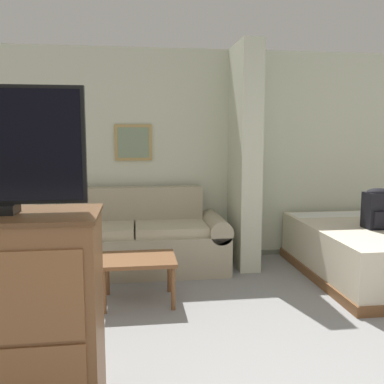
{
  "coord_description": "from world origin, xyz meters",
  "views": [
    {
      "loc": [
        -0.85,
        -1.5,
        1.56
      ],
      "look_at": [
        -0.35,
        2.28,
        1.05
      ],
      "focal_mm": 40.0,
      "sensor_mm": 36.0,
      "label": 1
    }
  ],
  "objects_px": {
    "table_lamp": "(21,199)",
    "tv_dresser": "(0,320)",
    "coffee_table": "(138,263)",
    "couch": "(135,241)",
    "backpack": "(378,208)"
  },
  "relations": [
    {
      "from": "coffee_table",
      "to": "backpack",
      "type": "relative_size",
      "value": 1.59
    },
    {
      "from": "coffee_table",
      "to": "tv_dresser",
      "type": "height_order",
      "value": "tv_dresser"
    },
    {
      "from": "couch",
      "to": "backpack",
      "type": "distance_m",
      "value": 2.7
    },
    {
      "from": "couch",
      "to": "tv_dresser",
      "type": "bearing_deg",
      "value": -105.35
    },
    {
      "from": "table_lamp",
      "to": "backpack",
      "type": "bearing_deg",
      "value": -10.23
    },
    {
      "from": "coffee_table",
      "to": "tv_dresser",
      "type": "xyz_separation_m",
      "value": [
        -0.74,
        -1.6,
        0.2
      ]
    },
    {
      "from": "tv_dresser",
      "to": "couch",
      "type": "bearing_deg",
      "value": 74.65
    },
    {
      "from": "backpack",
      "to": "coffee_table",
      "type": "bearing_deg",
      "value": -173.49
    },
    {
      "from": "coffee_table",
      "to": "table_lamp",
      "type": "distance_m",
      "value": 1.68
    },
    {
      "from": "coffee_table",
      "to": "tv_dresser",
      "type": "distance_m",
      "value": 1.78
    },
    {
      "from": "coffee_table",
      "to": "tv_dresser",
      "type": "bearing_deg",
      "value": -114.97
    },
    {
      "from": "couch",
      "to": "coffee_table",
      "type": "relative_size",
      "value": 3.11
    },
    {
      "from": "couch",
      "to": "table_lamp",
      "type": "relative_size",
      "value": 5.3
    },
    {
      "from": "table_lamp",
      "to": "tv_dresser",
      "type": "bearing_deg",
      "value": -78.4
    },
    {
      "from": "table_lamp",
      "to": "couch",
      "type": "bearing_deg",
      "value": 0.76
    }
  ]
}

